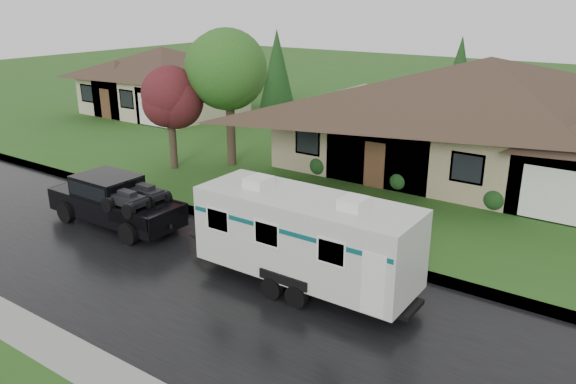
% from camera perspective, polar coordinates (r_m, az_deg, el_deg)
% --- Properties ---
extents(ground, '(140.00, 140.00, 0.00)m').
position_cam_1_polar(ground, '(18.20, -0.64, -8.14)').
color(ground, '#29571B').
rests_on(ground, ground).
extents(road, '(140.00, 8.00, 0.01)m').
position_cam_1_polar(road, '(16.80, -4.65, -10.67)').
color(road, black).
rests_on(road, ground).
extents(curb, '(140.00, 0.50, 0.15)m').
position_cam_1_polar(curb, '(19.85, 3.13, -5.48)').
color(curb, gray).
rests_on(curb, ground).
extents(lawn, '(140.00, 26.00, 0.15)m').
position_cam_1_polar(lawn, '(30.82, 15.71, 2.89)').
color(lawn, '#29571B').
rests_on(lawn, ground).
extents(house_main, '(19.44, 10.80, 6.90)m').
position_cam_1_polar(house_main, '(28.33, 19.94, 8.38)').
color(house_main, gray).
rests_on(house_main, lawn).
extents(house_far, '(10.80, 8.64, 5.80)m').
position_cam_1_polar(house_far, '(42.91, -12.48, 11.56)').
color(house_far, tan).
rests_on(house_far, lawn).
extents(tree_left_green, '(4.09, 4.09, 6.78)m').
position_cam_1_polar(tree_left_green, '(28.28, -6.02, 11.99)').
color(tree_left_green, '#382B1E').
rests_on(tree_left_green, lawn).
extents(tree_red, '(3.05, 3.05, 5.04)m').
position_cam_1_polar(tree_red, '(28.34, -11.91, 9.22)').
color(tree_red, '#382B1E').
rests_on(tree_red, lawn).
extents(shrub_row, '(13.60, 1.00, 1.00)m').
position_cam_1_polar(shrub_row, '(24.87, 15.71, 0.41)').
color(shrub_row, '#143814').
rests_on(shrub_row, lawn).
extents(pickup_truck, '(5.77, 2.19, 1.92)m').
position_cam_1_polar(pickup_truck, '(22.53, -17.34, -0.68)').
color(pickup_truck, black).
rests_on(pickup_truck, ground).
extents(travel_trailer, '(7.12, 2.50, 3.19)m').
position_cam_1_polar(travel_trailer, '(16.61, 1.83, -4.45)').
color(travel_trailer, silver).
rests_on(travel_trailer, ground).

